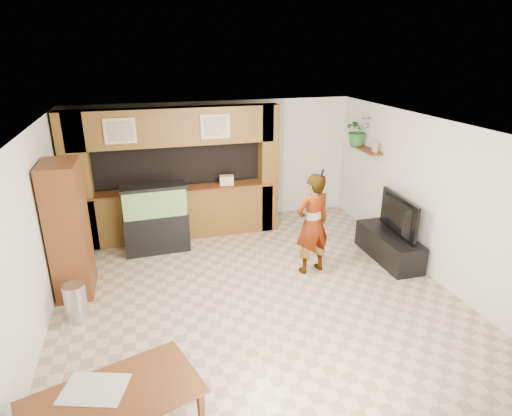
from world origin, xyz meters
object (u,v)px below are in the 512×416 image
object	(u,v)px
pantry_cabinet	(68,229)
person	(312,224)
television	(392,215)
aquarium	(156,219)

from	to	relation	value
pantry_cabinet	person	distance (m)	3.84
pantry_cabinet	television	world-z (taller)	pantry_cabinet
aquarium	person	size ratio (longest dim) A/B	0.74
aquarium	person	xyz separation A→B (m)	(2.49, -1.50, 0.24)
person	pantry_cabinet	bearing A→B (deg)	-18.42
aquarium	television	xyz separation A→B (m)	(4.03, -1.46, 0.21)
aquarium	pantry_cabinet	bearing A→B (deg)	-142.57
television	pantry_cabinet	bearing A→B (deg)	90.79
aquarium	television	distance (m)	4.29
pantry_cabinet	aquarium	distance (m)	1.76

